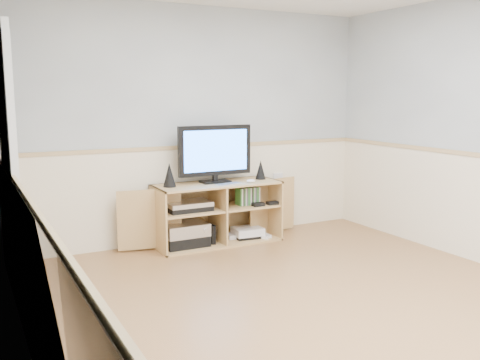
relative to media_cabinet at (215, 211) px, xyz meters
name	(u,v)px	position (x,y,z in m)	size (l,w,h in m)	color
room	(307,145)	(-0.14, -1.90, 0.88)	(4.04, 4.54, 2.54)	#AA7E4B
media_cabinet	(215,211)	(0.00, 0.00, 0.00)	(2.10, 0.50, 0.65)	tan
monitor	(215,152)	(0.00, -0.01, 0.64)	(0.82, 0.18, 0.61)	black
speaker_left	(169,175)	(-0.52, -0.04, 0.44)	(0.13, 0.13, 0.24)	black
speaker_right	(261,170)	(0.54, -0.04, 0.42)	(0.11, 0.11, 0.21)	black
keyboard	(229,184)	(0.07, -0.20, 0.32)	(0.28, 0.11, 0.01)	silver
mouse	(251,181)	(0.33, -0.20, 0.34)	(0.10, 0.06, 0.04)	white
av_components	(186,227)	(-0.36, -0.06, -0.11)	(0.53, 0.34, 0.47)	black
game_consoles	(246,233)	(0.34, -0.07, -0.26)	(0.45, 0.30, 0.11)	white
game_cases	(248,196)	(0.36, -0.08, 0.15)	(0.24, 0.14, 0.19)	#3F8C3F
wall_outlet	(278,178)	(0.91, 0.20, 0.27)	(0.12, 0.03, 0.12)	white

